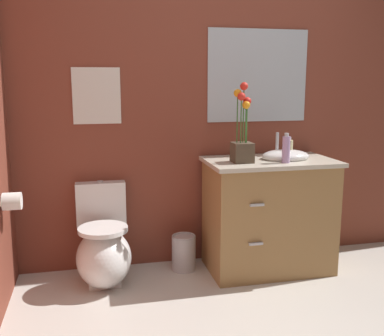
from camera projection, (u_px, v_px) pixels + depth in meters
name	position (u px, v px, depth m)	size (l,w,h in m)	color
wall_back	(242.00, 102.00, 3.51)	(4.74, 0.05, 2.50)	brown
toilet	(103.00, 250.00, 3.17)	(0.38, 0.59, 0.69)	white
vanity_cabinet	(269.00, 213.00, 3.38)	(0.94, 0.56, 1.02)	#9E7242
flower_vase	(242.00, 139.00, 3.16)	(0.14, 0.14, 0.56)	#4C3D2D
soap_bottle	(286.00, 149.00, 3.16)	(0.06, 0.06, 0.21)	#B28CBF
lotion_bottle	(288.00, 149.00, 3.34)	(0.07, 0.07, 0.16)	beige
trash_bin	(184.00, 252.00, 3.41)	(0.18, 0.18, 0.27)	#B7B7BC
wall_poster	(97.00, 96.00, 3.23)	(0.34, 0.01, 0.40)	silver
wall_mirror	(258.00, 76.00, 3.47)	(0.80, 0.01, 0.70)	#B2BCC6
toilet_paper_roll	(12.00, 201.00, 2.78)	(0.11, 0.11, 0.11)	white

